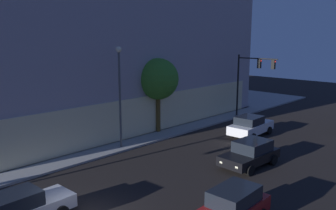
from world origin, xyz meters
TOP-DOWN VIEW (x-y plane):
  - modern_building at (13.14, 19.79)m, footprint 30.93×22.92m
  - traffic_light_far_corner at (23.56, 5.35)m, footprint 0.41×4.34m
  - street_lamp_sidewalk at (8.17, 7.24)m, footprint 0.44×0.44m
  - sidewalk_tree at (13.20, 8.34)m, footprint 3.58×3.58m
  - car_silver at (-1.92, 1.64)m, footprint 4.64×2.09m
  - car_red at (4.67, -5.11)m, footprint 4.47×2.11m
  - car_black at (11.83, -1.76)m, footprint 4.51×2.38m
  - car_white at (18.09, 2.01)m, footprint 4.71×2.37m

SIDE VIEW (x-z plane):
  - car_silver at x=-1.92m, z-range 0.01..1.66m
  - car_black at x=11.83m, z-range 0.02..1.70m
  - car_red at x=4.67m, z-range 0.01..1.74m
  - car_white at x=18.09m, z-range 0.01..1.75m
  - traffic_light_far_corner at x=23.56m, z-range 1.54..7.98m
  - sidewalk_tree at x=13.20m, z-range 1.56..8.02m
  - street_lamp_sidewalk at x=8.17m, z-range 1.15..8.70m
  - modern_building at x=13.14m, z-range -0.07..18.24m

